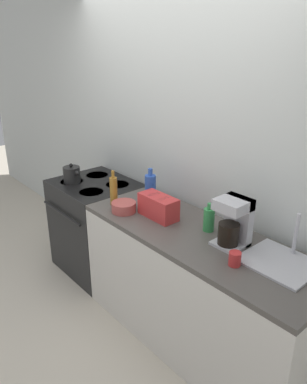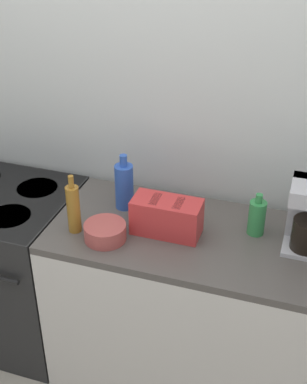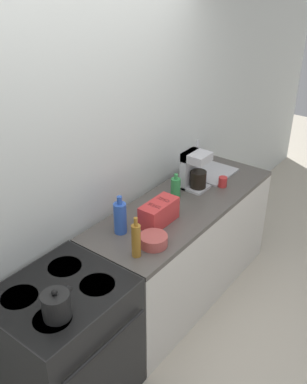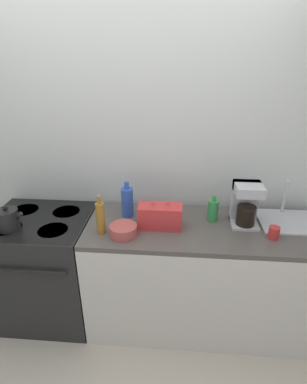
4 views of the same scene
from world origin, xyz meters
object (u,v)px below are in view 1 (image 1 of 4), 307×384
object	(u,v)px
coffee_maker	(234,221)
bottle_amber	(114,191)
stove	(97,225)
toaster	(158,207)
kettle	(72,175)
bowl	(124,207)
bottle_blue	(150,188)
bottle_green	(209,219)
cup_red	(235,259)

from	to	relation	value
coffee_maker	bottle_amber	xyz separation A→B (m)	(-1.01, -0.21, -0.04)
stove	toaster	bearing A→B (deg)	-1.76
kettle	bowl	world-z (taller)	kettle
coffee_maker	bottle_blue	size ratio (longest dim) A/B	1.13
bottle_green	bowl	distance (m)	0.68
kettle	coffee_maker	bearing A→B (deg)	7.32
stove	bottle_blue	world-z (taller)	bottle_blue
kettle	bowl	distance (m)	0.82
stove	bottle_amber	distance (m)	0.78
toaster	bottle_green	xyz separation A→B (m)	(0.39, 0.12, 0.00)
bottle_blue	bowl	distance (m)	0.29
toaster	cup_red	distance (m)	0.78
kettle	toaster	world-z (taller)	kettle
bottle_green	bowl	bearing A→B (deg)	-157.74
bottle_green	cup_red	world-z (taller)	bottle_green
cup_red	toaster	bearing A→B (deg)	173.42
bottle_green	cup_red	bearing A→B (deg)	-28.46
toaster	bowl	distance (m)	0.28
coffee_maker	bottle_blue	world-z (taller)	coffee_maker
kettle	bottle_green	distance (m)	1.47
kettle	bottle_blue	bearing A→B (deg)	17.86
bottle_green	bottle_amber	bearing A→B (deg)	-163.09
bottle_blue	cup_red	bearing A→B (deg)	-12.59
bottle_amber	bottle_green	bearing A→B (deg)	16.91
stove	cup_red	world-z (taller)	cup_red
kettle	bottle_amber	distance (m)	0.67
kettle	cup_red	world-z (taller)	kettle
bottle_amber	cup_red	distance (m)	1.18
bottle_blue	bottle_amber	size ratio (longest dim) A/B	0.99
toaster	bottle_green	bearing A→B (deg)	17.49
bottle_blue	cup_red	distance (m)	1.06
stove	bowl	distance (m)	0.85
bowl	kettle	bearing A→B (deg)	178.86
stove	toaster	size ratio (longest dim) A/B	2.89
bottle_green	cup_red	xyz separation A→B (m)	(0.39, -0.21, -0.04)
toaster	coffee_maker	distance (m)	0.62
stove	cup_red	distance (m)	1.77
bottle_green	bowl	xyz separation A→B (m)	(-0.63, -0.26, -0.05)
bottle_green	bottle_blue	distance (m)	0.64
kettle	bottle_blue	size ratio (longest dim) A/B	0.69
coffee_maker	bottle_amber	size ratio (longest dim) A/B	1.12
toaster	bowl	world-z (taller)	toaster
toaster	coffee_maker	bearing A→B (deg)	8.91
coffee_maker	bottle_blue	bearing A→B (deg)	177.00
bottle_blue	bottle_amber	bearing A→B (deg)	-119.09
stove	bowl	world-z (taller)	bowl
kettle	toaster	distance (m)	1.07
stove	bottle_green	distance (m)	1.42
toaster	bottle_amber	distance (m)	0.42
toaster	bottle_blue	world-z (taller)	bottle_blue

